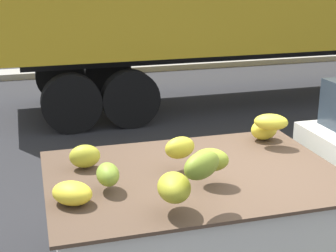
# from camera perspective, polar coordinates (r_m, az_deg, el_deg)

# --- Properties ---
(curb_strip) EXTENTS (80.00, 0.80, 0.16)m
(curb_strip) POSITION_cam_1_polar(r_m,az_deg,el_deg) (14.30, -7.60, 6.50)
(curb_strip) COLOR gray
(curb_strip) RESTS_ON ground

